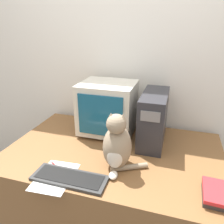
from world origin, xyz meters
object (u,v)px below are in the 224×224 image
(computer_tower, at_px, (153,118))
(keyboard, at_px, (70,178))
(crt_monitor, at_px, (108,108))
(pen, at_px, (58,168))
(cat, at_px, (117,145))
(book_stack, at_px, (216,194))

(computer_tower, distance_m, keyboard, 0.75)
(crt_monitor, distance_m, keyboard, 0.67)
(keyboard, xyz_separation_m, pen, (-0.12, 0.07, -0.01))
(keyboard, bearing_deg, pen, 148.33)
(crt_monitor, relative_size, pen, 3.04)
(crt_monitor, relative_size, keyboard, 0.95)
(computer_tower, xyz_separation_m, cat, (-0.17, -0.40, -0.03))
(keyboard, bearing_deg, computer_tower, 55.94)
(keyboard, relative_size, pen, 3.19)
(crt_monitor, xyz_separation_m, computer_tower, (0.37, -0.04, -0.03))
(book_stack, xyz_separation_m, pen, (-0.92, -0.02, -0.02))
(cat, height_order, pen, cat)
(book_stack, bearing_deg, computer_tower, 128.20)
(cat, xyz_separation_m, pen, (-0.35, -0.12, -0.16))
(pen, bearing_deg, computer_tower, 45.06)
(crt_monitor, xyz_separation_m, keyboard, (-0.03, -0.63, -0.21))
(crt_monitor, height_order, cat, crt_monitor)
(crt_monitor, bearing_deg, cat, -65.21)
(keyboard, height_order, cat, cat)
(book_stack, relative_size, pen, 1.46)
(computer_tower, xyz_separation_m, pen, (-0.52, -0.52, -0.19))
(computer_tower, xyz_separation_m, book_stack, (0.40, -0.51, -0.17))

